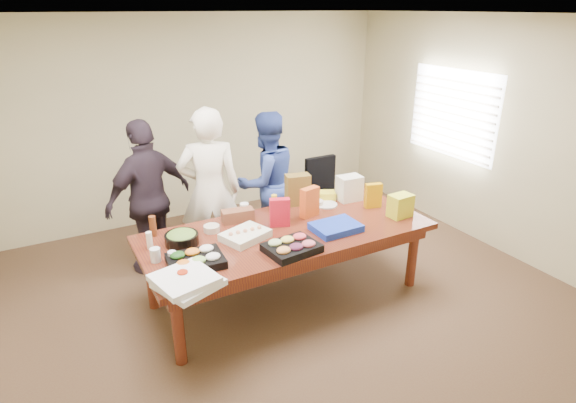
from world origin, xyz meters
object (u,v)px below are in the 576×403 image
salad_bowl (182,239)px  conference_table (287,263)px  office_chair (328,202)px  sheet_cake (245,235)px  person_center (210,192)px  person_right (266,182)px

salad_bowl → conference_table: bearing=-11.2°
office_chair → sheet_cake: office_chair is taller
office_chair → person_center: 1.58m
conference_table → person_center: 1.15m
person_center → sheet_cake: size_ratio=4.46×
conference_table → salad_bowl: size_ratio=9.11×
conference_table → office_chair: (1.07, 0.90, 0.12)m
person_right → sheet_cake: 1.30m
person_center → sheet_cake: bearing=108.6°
office_chair → person_center: (-1.52, 0.00, 0.42)m
conference_table → salad_bowl: 1.09m
conference_table → sheet_cake: bearing=178.2°
office_chair → sheet_cake: 1.77m
conference_table → office_chair: 1.40m
office_chair → salad_bowl: 2.19m
office_chair → sheet_cake: bearing=-149.1°
conference_table → person_right: person_right is taller
conference_table → person_center: size_ratio=1.52×
conference_table → salad_bowl: salad_bowl is taller
conference_table → person_center: (-0.45, 0.90, 0.54)m
conference_table → office_chair: bearing=40.0°
conference_table → sheet_cake: sheet_cake is taller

